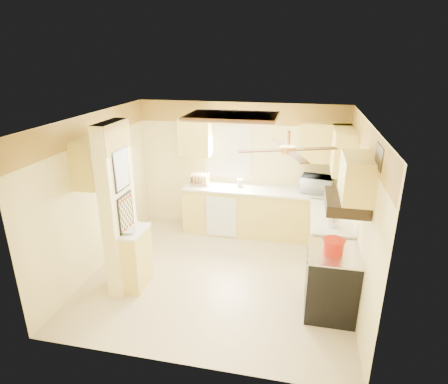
% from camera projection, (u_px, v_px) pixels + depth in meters
% --- Properties ---
extents(floor, '(4.00, 4.00, 0.00)m').
position_uv_depth(floor, '(219.00, 275.00, 6.02)').
color(floor, '#C4AE88').
rests_on(floor, ground).
extents(ceiling, '(4.00, 4.00, 0.00)m').
position_uv_depth(ceiling, '(218.00, 119.00, 5.15)').
color(ceiling, white).
rests_on(ceiling, wall_back).
extents(wall_back, '(4.00, 0.00, 4.00)m').
position_uv_depth(wall_back, '(240.00, 167.00, 7.33)').
color(wall_back, '#FBE899').
rests_on(wall_back, floor).
extents(wall_front, '(4.00, 0.00, 4.00)m').
position_uv_depth(wall_front, '(178.00, 270.00, 3.84)').
color(wall_front, '#FBE899').
rests_on(wall_front, floor).
extents(wall_left, '(0.00, 3.80, 3.80)m').
position_uv_depth(wall_left, '(97.00, 193.00, 5.98)').
color(wall_left, '#FBE899').
rests_on(wall_left, floor).
extents(wall_right, '(0.00, 3.80, 3.80)m').
position_uv_depth(wall_right, '(359.00, 214.00, 5.19)').
color(wall_right, '#FBE899').
rests_on(wall_right, floor).
extents(wallpaper_border, '(4.00, 0.02, 0.40)m').
position_uv_depth(wallpaper_border, '(241.00, 113.00, 6.95)').
color(wallpaper_border, '#ECBF45').
rests_on(wallpaper_border, wall_back).
extents(partition_column, '(0.20, 0.70, 2.50)m').
position_uv_depth(partition_column, '(118.00, 209.00, 5.35)').
color(partition_column, '#FBE899').
rests_on(partition_column, floor).
extents(partition_ledge, '(0.25, 0.55, 0.90)m').
position_uv_depth(partition_ledge, '(137.00, 260.00, 5.58)').
color(partition_ledge, '#EEDC67').
rests_on(partition_ledge, floor).
extents(ledge_top, '(0.28, 0.58, 0.04)m').
position_uv_depth(ledge_top, '(135.00, 231.00, 5.42)').
color(ledge_top, silver).
rests_on(ledge_top, partition_ledge).
extents(lower_cabinets_back, '(3.00, 0.60, 0.90)m').
position_uv_depth(lower_cabinets_back, '(263.00, 213.00, 7.23)').
color(lower_cabinets_back, '#EEDC67').
rests_on(lower_cabinets_back, floor).
extents(lower_cabinets_right, '(0.60, 1.40, 0.90)m').
position_uv_depth(lower_cabinets_right, '(329.00, 243.00, 6.08)').
color(lower_cabinets_right, '#EEDC67').
rests_on(lower_cabinets_right, floor).
extents(countertop_back, '(3.04, 0.64, 0.04)m').
position_uv_depth(countertop_back, '(263.00, 190.00, 7.06)').
color(countertop_back, silver).
rests_on(countertop_back, lower_cabinets_back).
extents(countertop_right, '(0.64, 1.44, 0.04)m').
position_uv_depth(countertop_right, '(331.00, 216.00, 5.92)').
color(countertop_right, silver).
rests_on(countertop_right, lower_cabinets_right).
extents(dishwasher_panel, '(0.58, 0.02, 0.80)m').
position_uv_depth(dishwasher_panel, '(221.00, 217.00, 7.10)').
color(dishwasher_panel, white).
rests_on(dishwasher_panel, lower_cabinets_back).
extents(window, '(0.92, 0.02, 1.02)m').
position_uv_depth(window, '(228.00, 152.00, 7.26)').
color(window, white).
rests_on(window, wall_back).
extents(upper_cab_back_left, '(0.60, 0.35, 0.70)m').
position_uv_depth(upper_cab_back_left, '(195.00, 137.00, 7.13)').
color(upper_cab_back_left, '#EEDC67').
rests_on(upper_cab_back_left, wall_back).
extents(upper_cab_back_right, '(0.90, 0.35, 0.70)m').
position_uv_depth(upper_cab_back_right, '(325.00, 143.00, 6.65)').
color(upper_cab_back_right, '#EEDC67').
rests_on(upper_cab_back_right, wall_back).
extents(upper_cab_right, '(0.35, 1.00, 0.70)m').
position_uv_depth(upper_cab_right, '(343.00, 150.00, 6.17)').
color(upper_cab_right, '#EEDC67').
rests_on(upper_cab_right, wall_right).
extents(upper_cab_left_wall, '(0.35, 0.75, 0.70)m').
position_uv_depth(upper_cab_left_wall, '(94.00, 161.00, 5.51)').
color(upper_cab_left_wall, '#EEDC67').
rests_on(upper_cab_left_wall, wall_left).
extents(upper_cab_over_stove, '(0.35, 0.76, 0.52)m').
position_uv_depth(upper_cab_over_stove, '(357.00, 177.00, 4.48)').
color(upper_cab_over_stove, '#EEDC67').
rests_on(upper_cab_over_stove, wall_right).
extents(stove, '(0.68, 0.77, 0.92)m').
position_uv_depth(stove, '(331.00, 282.00, 5.03)').
color(stove, black).
rests_on(stove, floor).
extents(range_hood, '(0.50, 0.76, 0.14)m').
position_uv_depth(range_hood, '(346.00, 202.00, 4.61)').
color(range_hood, black).
rests_on(range_hood, upper_cab_over_stove).
extents(poster_menu, '(0.02, 0.42, 0.57)m').
position_uv_depth(poster_menu, '(122.00, 170.00, 5.12)').
color(poster_menu, black).
rests_on(poster_menu, partition_column).
extents(poster_nashville, '(0.02, 0.42, 0.57)m').
position_uv_depth(poster_nashville, '(126.00, 213.00, 5.34)').
color(poster_nashville, black).
rests_on(poster_nashville, partition_column).
extents(ceiling_light_panel, '(1.35, 0.95, 0.06)m').
position_uv_depth(ceiling_light_panel, '(232.00, 116.00, 5.61)').
color(ceiling_light_panel, brown).
rests_on(ceiling_light_panel, ceiling).
extents(ceiling_fan, '(1.15, 1.15, 0.26)m').
position_uv_depth(ceiling_fan, '(288.00, 149.00, 4.39)').
color(ceiling_fan, gold).
rests_on(ceiling_fan, ceiling).
extents(vent_grate, '(0.02, 0.40, 0.25)m').
position_uv_depth(vent_grate, '(380.00, 157.00, 4.01)').
color(vent_grate, black).
rests_on(vent_grate, wall_right).
extents(microwave, '(0.61, 0.47, 0.31)m').
position_uv_depth(microwave, '(317.00, 184.00, 6.84)').
color(microwave, white).
rests_on(microwave, countertop_back).
extents(bowl, '(0.23, 0.23, 0.05)m').
position_uv_depth(bowl, '(129.00, 231.00, 5.33)').
color(bowl, white).
rests_on(bowl, ledge_top).
extents(dutch_oven, '(0.28, 0.28, 0.19)m').
position_uv_depth(dutch_oven, '(333.00, 246.00, 4.82)').
color(dutch_oven, '#B51708').
rests_on(dutch_oven, stove).
extents(kettle, '(0.16, 0.16, 0.25)m').
position_uv_depth(kettle, '(334.00, 219.00, 5.48)').
color(kettle, silver).
rests_on(kettle, countertop_right).
extents(dish_rack, '(0.38, 0.29, 0.21)m').
position_uv_depth(dish_rack, '(200.00, 181.00, 7.29)').
color(dish_rack, tan).
rests_on(dish_rack, countertop_back).
extents(utensil_crock, '(0.12, 0.12, 0.23)m').
position_uv_depth(utensil_crock, '(240.00, 183.00, 7.17)').
color(utensil_crock, white).
rests_on(utensil_crock, countertop_back).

